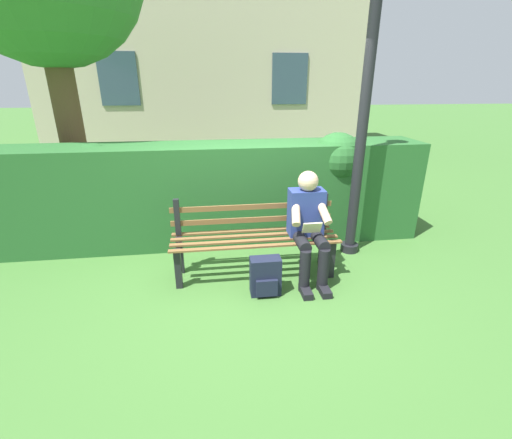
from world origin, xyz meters
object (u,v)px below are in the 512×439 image
Objects in this scene: person_seated at (308,224)px; backpack at (265,277)px; park_bench at (254,237)px; lamp_post at (365,99)px.

person_seated reaches higher than backpack.
person_seated reaches higher than park_bench.
person_seated is 2.93× the size of backpack.
backpack is at bearing 29.79° from person_seated.
person_seated is at bearing 164.15° from park_bench.
park_bench is at bearing -15.85° from person_seated.
backpack is at bearing 33.65° from lamp_post.
park_bench is 1.54× the size of person_seated.
person_seated is at bearing -150.21° from backpack.
person_seated is 0.37× the size of lamp_post.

